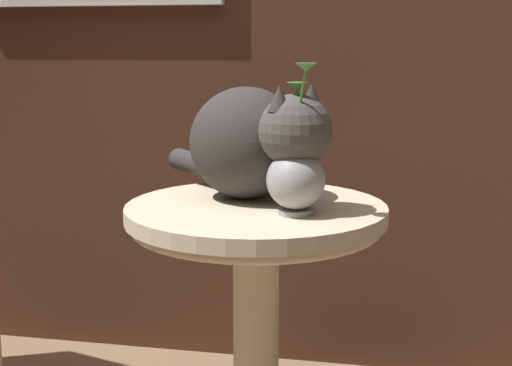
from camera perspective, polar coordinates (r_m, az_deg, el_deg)
wicker_side_table at (r=1.67m, az=0.00°, el=-7.80°), size 0.59×0.59×0.60m
cat at (r=1.66m, az=-0.28°, el=3.31°), size 0.47×0.44×0.27m
pewter_vase_with_ivy at (r=1.52m, az=3.19°, el=0.91°), size 0.13×0.13×0.32m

